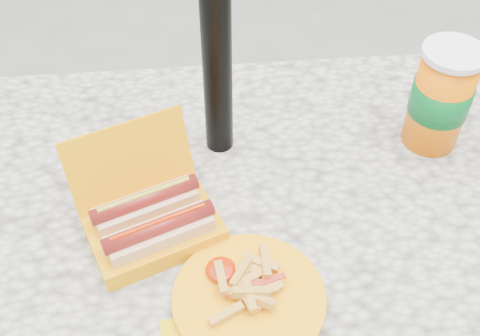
{
  "coord_description": "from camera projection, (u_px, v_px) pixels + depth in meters",
  "views": [
    {
      "loc": [
        -0.04,
        -0.64,
        1.54
      ],
      "look_at": [
        0.03,
        0.05,
        0.8
      ],
      "focal_mm": 45.0,
      "sensor_mm": 36.0,
      "label": 1
    }
  ],
  "objects": [
    {
      "name": "picnic_table",
      "position": [
        227.0,
        247.0,
        1.09
      ],
      "size": [
        1.2,
        0.8,
        0.75
      ],
      "color": "beige",
      "rests_on": "ground"
    },
    {
      "name": "hotdog_box",
      "position": [
        152.0,
        220.0,
        0.95
      ],
      "size": [
        0.25,
        0.24,
        0.16
      ],
      "rotation": [
        0.0,
        0.0,
        0.37
      ],
      "color": "#FF9E00",
      "rests_on": "picnic_table"
    },
    {
      "name": "soda_cup",
      "position": [
        441.0,
        98.0,
        1.06
      ],
      "size": [
        0.11,
        0.11,
        0.2
      ],
      "rotation": [
        0.0,
        0.0,
        0.14
      ],
      "color": "#FF6D00",
      "rests_on": "picnic_table"
    },
    {
      "name": "fries_plate",
      "position": [
        247.0,
        301.0,
        0.88
      ],
      "size": [
        0.25,
        0.31,
        0.04
      ],
      "rotation": [
        0.0,
        0.0,
        -0.03
      ],
      "color": "#E5B700",
      "rests_on": "picnic_table"
    }
  ]
}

